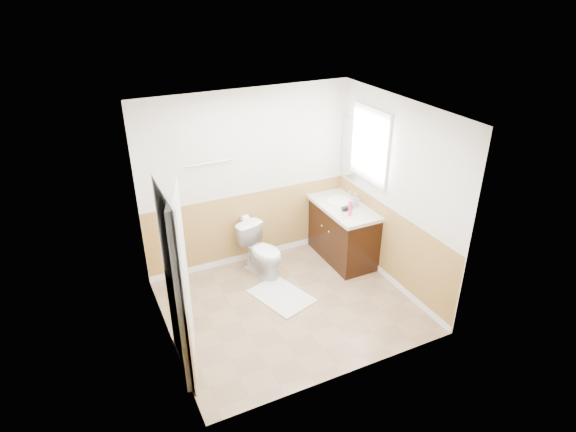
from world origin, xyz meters
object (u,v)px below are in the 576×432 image
vanity_cabinet (343,234)px  lotion_bottle (350,208)px  bath_mat (281,296)px  soap_dispenser (355,200)px  toilet (262,251)px

vanity_cabinet → lotion_bottle: size_ratio=5.00×
bath_mat → soap_dispenser: size_ratio=3.97×
soap_dispenser → toilet: bearing=171.6°
bath_mat → soap_dispenser: (1.34, 0.42, 0.94)m
vanity_cabinet → lotion_bottle: 0.64m
soap_dispenser → bath_mat: bearing=-162.4°
lotion_bottle → soap_dispenser: 0.31m
toilet → bath_mat: size_ratio=0.88×
toilet → soap_dispenser: soap_dispenser is taller
toilet → soap_dispenser: (1.34, -0.20, 0.60)m
toilet → soap_dispenser: bearing=-26.0°
toilet → bath_mat: toilet is taller
vanity_cabinet → soap_dispenser: 0.57m
bath_mat → lotion_bottle: size_ratio=3.64×
toilet → vanity_cabinet: bearing=-23.5°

